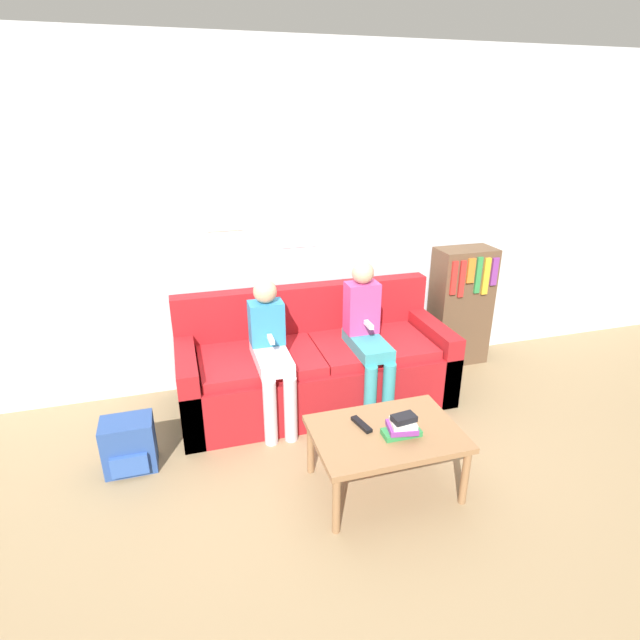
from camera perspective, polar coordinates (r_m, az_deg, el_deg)
name	(u,v)px	position (r m, az deg, el deg)	size (l,w,h in m)	color
ground_plane	(335,436)	(3.60, 1.76, -13.11)	(10.00, 10.00, 0.00)	#937A56
wall_back	(297,223)	(3.97, -2.63, 10.97)	(8.00, 0.07, 2.60)	silver
couch	(315,366)	(3.87, -0.59, -5.33)	(2.04, 0.80, 0.85)	maroon
coffee_table	(386,437)	(3.00, 7.55, -13.16)	(0.85, 0.59, 0.40)	#8E6642
person_left	(271,348)	(3.48, -5.65, -3.23)	(0.24, 0.55, 1.04)	silver
person_right	(367,332)	(3.66, 5.39, -1.35)	(0.24, 0.55, 1.11)	teal
tv_remote	(362,424)	(2.99, 4.83, -11.79)	(0.08, 0.17, 0.02)	black
book_stack	(402,427)	(2.92, 9.39, -11.93)	(0.22, 0.17, 0.13)	#2D8442
bookshelf	(460,306)	(4.57, 15.76, 1.55)	(0.50, 0.30, 1.04)	brown
backpack	(129,445)	(3.44, -20.97, -13.20)	(0.31, 0.25, 0.34)	#284789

